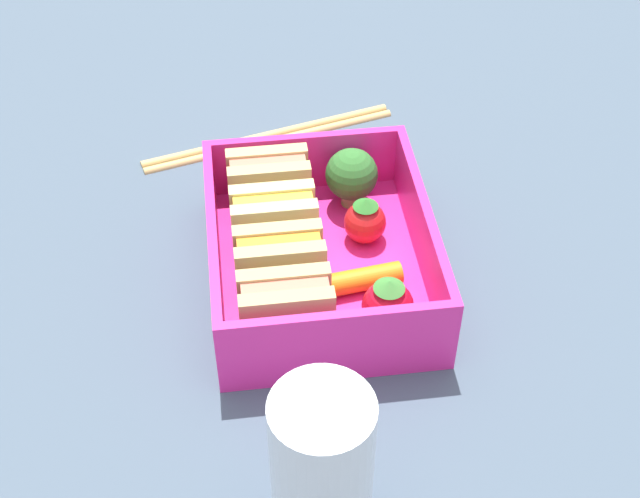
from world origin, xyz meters
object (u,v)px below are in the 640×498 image
Objects in this scene: sandwich_center_left at (280,265)px; sandwich_center_right at (269,186)px; carrot_stick_far_left at (365,279)px; broccoli_floret at (352,175)px; sandwich_center at (274,223)px; sandwich_left at (286,311)px; strawberry_left at (388,305)px; drinking_glass at (322,461)px; strawberry_far_left at (365,221)px; chopstick_pair at (269,135)px.

sandwich_center_left is 7.76cm from sandwich_center_right.
broccoli_floret is (8.30, -0.38, 1.75)cm from carrot_stick_far_left.
sandwich_center_left and sandwich_center have the same top height.
sandwich_left reaches higher than strawberry_left.
sandwich_center_left reaches higher than strawberry_left.
carrot_stick_far_left is at bearing -146.65° from sandwich_center_right.
sandwich_center_left is 7.22cm from strawberry_left.
sandwich_left is 1.17× the size of carrot_stick_far_left.
sandwich_center_left is at bearing 180.00° from sandwich_center_right.
drinking_glass is at bearing -177.33° from sandwich_center_left.
sandwich_left and sandwich_center_left have the same top height.
drinking_glass reaches higher than carrot_stick_far_left.
carrot_stick_far_left is at bearing 170.88° from strawberry_far_left.
carrot_stick_far_left is at bearing -128.55° from sandwich_center.
sandwich_left is at bearing 180.00° from sandwich_center.
broccoli_floret is 0.49× the size of drinking_glass.
sandwich_center reaches higher than strawberry_left.
strawberry_far_left is at bearing 0.71° from strawberry_left.
chopstick_pair is (13.85, -0.77, -3.17)cm from sandwich_center.
sandwich_center is 3.88cm from sandwich_center_right.
strawberry_left is 0.86× the size of broccoli_floret.
sandwich_center_right is 1.17× the size of carrot_stick_far_left.
sandwich_left is 1.00× the size of sandwich_center.
sandwich_center is 14.23cm from chopstick_pair.
broccoli_floret is at bearing -12.45° from drinking_glass.
sandwich_center_right is 5.75cm from broccoli_floret.
strawberry_left reaches higher than carrot_stick_far_left.
sandwich_center reaches higher than chopstick_pair.
sandwich_center is at bearing 51.45° from carrot_stick_far_left.
strawberry_left is 7.84cm from strawberry_far_left.
drinking_glass is at bearing 162.23° from carrot_stick_far_left.
sandwich_center_right is 10.49cm from chopstick_pair.
sandwich_center is at bearing 0.00° from sandwich_center_left.
chopstick_pair is (18.13, 4.60, -1.61)cm from carrot_stick_far_left.
sandwich_center_left is 0.27× the size of chopstick_pair.
drinking_glass is (-19.16, 5.41, 1.74)cm from strawberry_far_left.
broccoli_floret is at bearing -2.61° from carrot_stick_far_left.
sandwich_center is at bearing 2.12° from drinking_glass.
sandwich_center_left is 18.03cm from chopstick_pair.
strawberry_far_left reaches higher than chopstick_pair.
strawberry_far_left is at bearing -120.30° from sandwich_center_right.
strawberry_far_left is 14.75cm from chopstick_pair.
sandwich_left is 6.24cm from strawberry_left.
sandwich_center_left is 5.61cm from carrot_stick_far_left.
sandwich_center_left is 1.25× the size of broccoli_floret.
sandwich_center_right reaches higher than carrot_stick_far_left.
sandwich_center_left is 1.61× the size of strawberry_far_left.
sandwich_center_left is 15.02cm from drinking_glass.
sandwich_left is 10.15cm from strawberry_far_left.
sandwich_center is 7.02cm from broccoli_floret.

